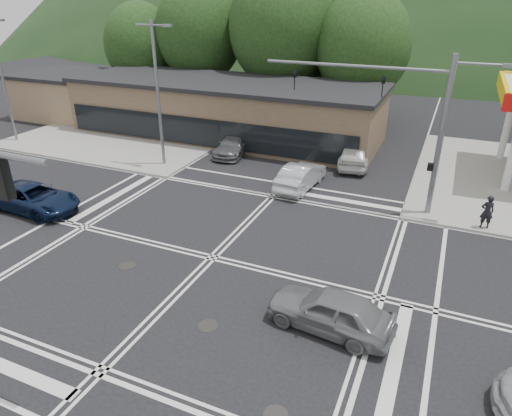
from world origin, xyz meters
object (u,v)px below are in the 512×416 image
at_px(car_queue_b, 354,154).
at_px(car_queue_a, 301,176).
at_px(pedestrian, 487,212).
at_px(car_blue_west, 34,198).
at_px(car_grey_center, 330,310).
at_px(car_northbound, 234,145).

bearing_deg(car_queue_b, car_queue_a, 58.66).
relative_size(car_queue_b, pedestrian, 2.88).
bearing_deg(car_blue_west, car_queue_a, -52.54).
bearing_deg(car_blue_west, car_grey_center, -98.11).
relative_size(car_grey_center, car_queue_a, 0.98).
distance_m(car_queue_b, car_northbound, 8.38).
bearing_deg(car_northbound, car_blue_west, -120.45).
relative_size(car_grey_center, car_northbound, 0.93).
relative_size(car_blue_west, car_queue_b, 1.06).
height_order(car_northbound, pedestrian, pedestrian).
relative_size(car_blue_west, car_grey_center, 1.17).
height_order(car_grey_center, car_queue_b, car_queue_b).
height_order(car_blue_west, pedestrian, pedestrian).
bearing_deg(car_blue_west, pedestrian, -70.30).
bearing_deg(car_blue_west, car_northbound, -22.24).
distance_m(car_blue_west, car_grey_center, 16.98).
distance_m(car_grey_center, car_northbound, 19.03).
distance_m(car_blue_west, car_northbound, 13.68).
xyz_separation_m(car_blue_west, pedestrian, (21.70, 7.00, 0.28)).
bearing_deg(car_queue_a, car_grey_center, 117.91).
relative_size(car_blue_west, car_northbound, 1.08).
xyz_separation_m(car_queue_a, car_queue_b, (2.04, 5.00, 0.09)).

